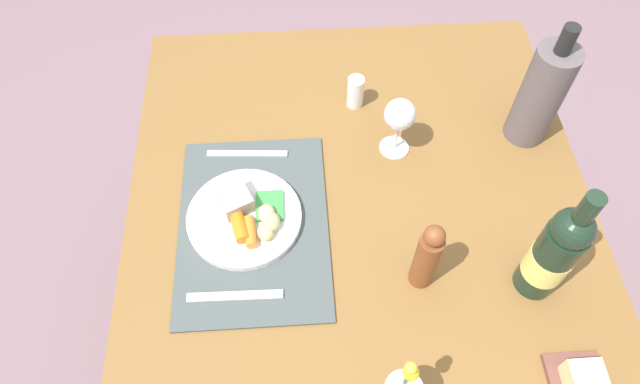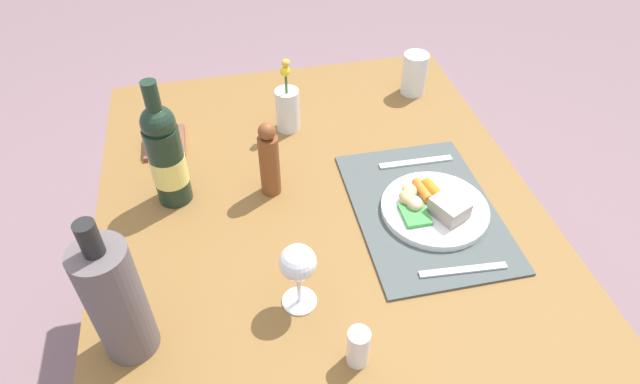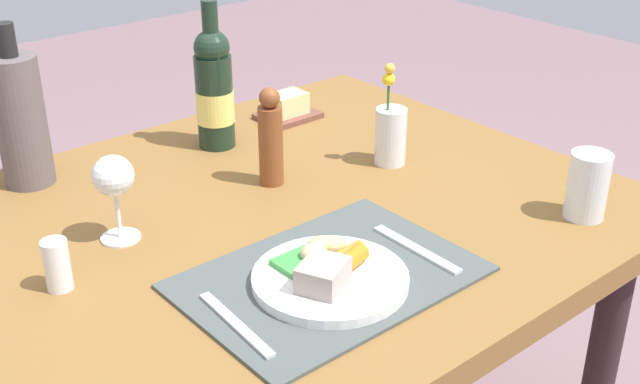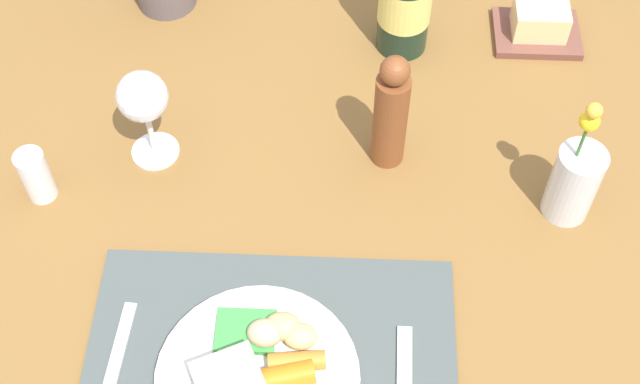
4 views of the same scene
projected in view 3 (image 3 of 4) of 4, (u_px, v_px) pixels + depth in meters
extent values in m
cube|color=brown|center=(262.00, 229.00, 1.43)|extent=(1.26, 0.98, 0.05)
cylinder|color=#2F1C20|center=(339.00, 238.00, 2.18)|extent=(0.06, 0.06, 0.73)
cube|color=#454E4C|center=(329.00, 277.00, 1.24)|extent=(0.44, 0.31, 0.01)
cylinder|color=white|center=(330.00, 279.00, 1.21)|extent=(0.24, 0.24, 0.02)
cube|color=#A4938A|center=(323.00, 275.00, 1.17)|extent=(0.09, 0.09, 0.04)
cylinder|color=orange|center=(351.00, 260.00, 1.22)|extent=(0.07, 0.04, 0.03)
cylinder|color=orange|center=(346.00, 254.00, 1.24)|extent=(0.07, 0.03, 0.02)
ellipsoid|color=#CBB186|center=(313.00, 253.00, 1.24)|extent=(0.04, 0.04, 0.03)
ellipsoid|color=tan|center=(319.00, 246.00, 1.26)|extent=(0.04, 0.04, 0.03)
ellipsoid|color=#D3B874|center=(334.00, 245.00, 1.26)|extent=(0.04, 0.03, 0.03)
cube|color=green|center=(299.00, 262.00, 1.23)|extent=(0.07, 0.06, 0.01)
cube|color=silver|center=(236.00, 324.00, 1.12)|extent=(0.03, 0.18, 0.00)
cube|color=silver|center=(416.00, 249.00, 1.30)|extent=(0.02, 0.18, 0.00)
cylinder|color=silver|center=(391.00, 136.00, 1.60)|extent=(0.06, 0.06, 0.11)
cylinder|color=#3F7233|center=(388.00, 117.00, 1.57)|extent=(0.00, 0.00, 0.20)
sphere|color=yellow|center=(390.00, 68.00, 1.53)|extent=(0.02, 0.02, 0.02)
cylinder|color=#3F7233|center=(387.00, 122.00, 1.58)|extent=(0.00, 0.00, 0.17)
sphere|color=yellow|center=(389.00, 79.00, 1.54)|extent=(0.02, 0.02, 0.02)
cylinder|color=brown|center=(271.00, 146.00, 1.50)|extent=(0.05, 0.05, 0.15)
sphere|color=brown|center=(269.00, 98.00, 1.46)|extent=(0.04, 0.04, 0.04)
cylinder|color=white|center=(57.00, 265.00, 1.20)|extent=(0.04, 0.04, 0.08)
cylinder|color=white|center=(121.00, 237.00, 1.35)|extent=(0.07, 0.07, 0.00)
cylinder|color=white|center=(118.00, 215.00, 1.33)|extent=(0.01, 0.01, 0.08)
sphere|color=white|center=(113.00, 176.00, 1.30)|extent=(0.07, 0.07, 0.07)
cylinder|color=silver|center=(588.00, 186.00, 1.39)|extent=(0.07, 0.07, 0.12)
cylinder|color=#ABD4CD|center=(586.00, 198.00, 1.40)|extent=(0.06, 0.06, 0.07)
cylinder|color=#1A2F20|center=(215.00, 102.00, 1.66)|extent=(0.08, 0.08, 0.19)
sphere|color=#1A2F20|center=(212.00, 48.00, 1.61)|extent=(0.07, 0.07, 0.07)
cylinder|color=#1A2F20|center=(210.00, 23.00, 1.58)|extent=(0.03, 0.03, 0.09)
cylinder|color=#EDDF6F|center=(215.00, 106.00, 1.66)|extent=(0.08, 0.08, 0.07)
cylinder|color=#5C5254|center=(21.00, 122.00, 1.49)|extent=(0.09, 0.09, 0.25)
cylinder|color=black|center=(6.00, 40.00, 1.42)|extent=(0.03, 0.03, 0.06)
cube|color=brown|center=(288.00, 116.00, 1.83)|extent=(0.13, 0.10, 0.01)
cube|color=#F6D692|center=(288.00, 103.00, 1.82)|extent=(0.08, 0.06, 0.05)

